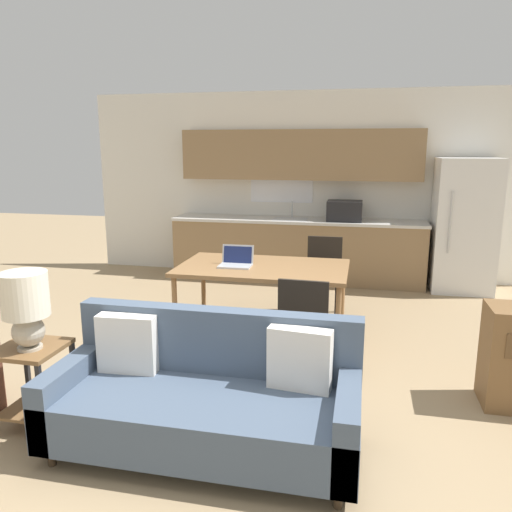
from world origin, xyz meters
name	(u,v)px	position (x,y,z in m)	size (l,w,h in m)	color
ground_plane	(207,446)	(0.00, 0.00, 0.00)	(20.00, 20.00, 0.00)	#9E8460
wall_back	(301,185)	(0.00, 4.63, 1.35)	(6.40, 0.07, 2.70)	silver
kitchen_counter	(298,222)	(0.01, 4.33, 0.84)	(3.61, 0.65, 2.15)	#8E704C
refrigerator	(464,226)	(2.24, 4.23, 0.89)	(0.78, 0.72, 1.77)	white
dining_table	(263,271)	(-0.03, 1.97, 0.69)	(1.67, 1.00, 0.75)	olive
couch	(207,398)	(0.00, 0.02, 0.33)	(1.93, 0.80, 0.85)	#3D2D1E
side_table	(33,373)	(-1.24, 0.00, 0.39)	(0.42, 0.42, 0.58)	brown
table_lamp	(26,304)	(-1.22, -0.03, 0.89)	(0.30, 0.30, 0.53)	#B2A893
dining_chair_far_right	(323,272)	(0.50, 2.82, 0.50)	(0.42, 0.42, 0.90)	black
dining_chair_near_right	(305,324)	(0.50, 1.08, 0.50)	(0.44, 0.44, 0.90)	black
laptop	(236,261)	(-0.30, 1.93, 0.79)	(0.32, 0.26, 0.20)	#B7BABC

